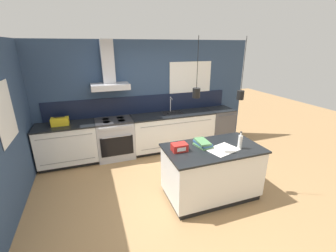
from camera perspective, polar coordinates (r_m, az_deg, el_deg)
ground_plane at (r=4.22m, az=0.88°, el=-16.10°), size 16.00×16.00×0.00m
wall_back at (r=5.44m, az=-6.93°, el=7.80°), size 5.60×2.45×2.60m
wall_left at (r=4.24m, az=-35.43°, el=0.04°), size 0.08×3.80×2.60m
counter_run_left at (r=5.32m, az=-24.13°, el=-4.28°), size 1.22×0.64×0.91m
counter_run_sink at (r=5.61m, az=1.24°, el=-1.21°), size 2.04×0.64×1.29m
oven_range at (r=5.30m, az=-13.26°, el=-3.13°), size 0.81×0.66×0.91m
dishwasher at (r=6.18m, az=12.79°, el=0.24°), size 0.62×0.65×0.91m
kitchen_island at (r=3.94m, az=10.95°, el=-11.32°), size 1.57×0.90×0.91m
bottle_on_island at (r=3.77m, az=17.85°, el=-3.77°), size 0.07×0.07×0.29m
book_stack at (r=3.74m, az=8.79°, el=-4.38°), size 0.26×0.35×0.10m
red_supply_box at (r=3.53m, az=2.91°, el=-5.42°), size 0.24×0.18×0.12m
paper_pile at (r=3.69m, az=13.72°, el=-5.81°), size 0.56×0.46×0.01m
yellow_toolbox at (r=5.14m, az=-25.74°, el=1.03°), size 0.34×0.18×0.19m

